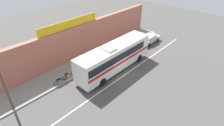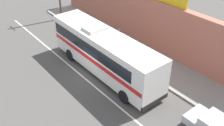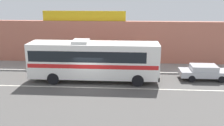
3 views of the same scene
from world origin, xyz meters
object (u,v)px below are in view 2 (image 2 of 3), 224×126
(intercity_bus, at_px, (103,51))
(pedestrian_far_right, at_px, (119,36))
(motorcycle_black, at_px, (96,34))
(motorcycle_orange, at_px, (87,30))

(intercity_bus, height_order, pedestrian_far_right, intercity_bus)
(motorcycle_black, height_order, pedestrian_far_right, pedestrian_far_right)
(intercity_bus, xyz_separation_m, motorcycle_black, (-5.25, 3.00, -1.50))
(motorcycle_orange, xyz_separation_m, motorcycle_black, (1.29, 0.22, 0.00))
(intercity_bus, xyz_separation_m, pedestrian_far_right, (-2.58, 3.88, -0.92))
(motorcycle_black, bearing_deg, pedestrian_far_right, 18.17)
(intercity_bus, height_order, motorcycle_orange, intercity_bus)
(intercity_bus, distance_m, motorcycle_orange, 7.27)
(intercity_bus, height_order, motorcycle_black, intercity_bus)
(pedestrian_far_right, bearing_deg, motorcycle_orange, -164.54)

